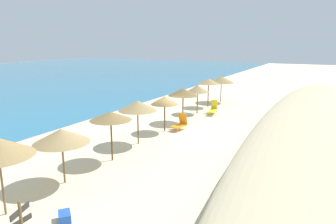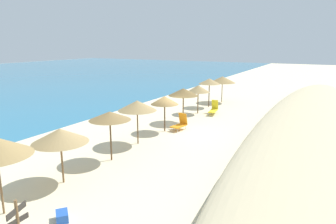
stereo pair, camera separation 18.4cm
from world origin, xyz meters
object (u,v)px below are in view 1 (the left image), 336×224
wooden_signpost (21,224)px  beach_umbrella_5 (183,92)px  beach_umbrella_4 (165,100)px  lounge_chair_0 (213,109)px  lounge_chair_1 (180,123)px  beach_umbrella_3 (138,106)px  cooler_box (65,217)px  beach_umbrella_2 (111,116)px  beach_umbrella_8 (221,80)px  beach_umbrella_7 (209,81)px  beach_umbrella_1 (61,136)px  beach_umbrella_6 (198,89)px

wooden_signpost → beach_umbrella_5: bearing=-9.8°
beach_umbrella_4 → lounge_chair_0: size_ratio=1.47×
lounge_chair_1 → wooden_signpost: 14.37m
beach_umbrella_3 → beach_umbrella_5: size_ratio=1.01×
beach_umbrella_3 → beach_umbrella_5: 6.13m
beach_umbrella_4 → cooler_box: 11.88m
lounge_chair_1 → cooler_box: 12.43m
lounge_chair_0 → wooden_signpost: wooden_signpost is taller
beach_umbrella_3 → lounge_chair_1: 4.56m
beach_umbrella_2 → beach_umbrella_8: bearing=0.4°
beach_umbrella_7 → lounge_chair_0: beach_umbrella_7 is taller
beach_umbrella_3 → beach_umbrella_8: bearing=-0.5°
lounge_chair_1 → cooler_box: size_ratio=2.32×
beach_umbrella_1 → beach_umbrella_8: beach_umbrella_8 is taller
lounge_chair_0 → beach_umbrella_4: bearing=71.7°
beach_umbrella_2 → wooden_signpost: bearing=-161.3°
beach_umbrella_1 → wooden_signpost: bearing=-147.2°
beach_umbrella_8 → beach_umbrella_4: bearing=180.0°
beach_umbrella_4 → beach_umbrella_7: (9.51, 0.34, 0.27)m
beach_umbrella_1 → beach_umbrella_5: bearing=-0.3°
beach_umbrella_2 → beach_umbrella_7: (15.63, 0.48, 0.08)m
beach_umbrella_6 → beach_umbrella_7: beach_umbrella_7 is taller
wooden_signpost → beach_umbrella_6: bearing=-10.8°
beach_umbrella_4 → beach_umbrella_1: bearing=179.7°
beach_umbrella_3 → beach_umbrella_4: bearing=-2.6°
beach_umbrella_3 → beach_umbrella_4: (3.17, -0.14, -0.18)m
lounge_chair_1 → wooden_signpost: size_ratio=0.77×
beach_umbrella_5 → wooden_signpost: size_ratio=1.50×
beach_umbrella_1 → beach_umbrella_7: bearing=0.9°
beach_umbrella_1 → beach_umbrella_5: size_ratio=0.93×
beach_umbrella_6 → cooler_box: beach_umbrella_6 is taller
beach_umbrella_2 → beach_umbrella_7: bearing=1.8°
beach_umbrella_3 → beach_umbrella_4: beach_umbrella_3 is taller
beach_umbrella_2 → lounge_chair_1: 7.28m
beach_umbrella_4 → beach_umbrella_8: (12.40, -0.00, 0.16)m
beach_umbrella_2 → beach_umbrella_3: beach_umbrella_3 is taller
beach_umbrella_3 → lounge_chair_1: beach_umbrella_3 is taller
beach_umbrella_5 → lounge_chair_1: bearing=-159.8°
beach_umbrella_7 → wooden_signpost: size_ratio=1.55×
lounge_chair_1 → lounge_chair_0: bearing=-84.2°
wooden_signpost → lounge_chair_0: bearing=-14.7°
beach_umbrella_4 → beach_umbrella_5: 2.97m
beach_umbrella_4 → beach_umbrella_3: bearing=177.4°
beach_umbrella_1 → cooler_box: bearing=-134.1°
beach_umbrella_8 → beach_umbrella_3: bearing=179.5°
beach_umbrella_3 → cooler_box: bearing=-164.1°
cooler_box → beach_umbrella_7: bearing=7.0°
beach_umbrella_3 → beach_umbrella_7: bearing=0.9°
beach_umbrella_5 → cooler_box: size_ratio=4.51×
beach_umbrella_6 → beach_umbrella_5: bearing=-176.8°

